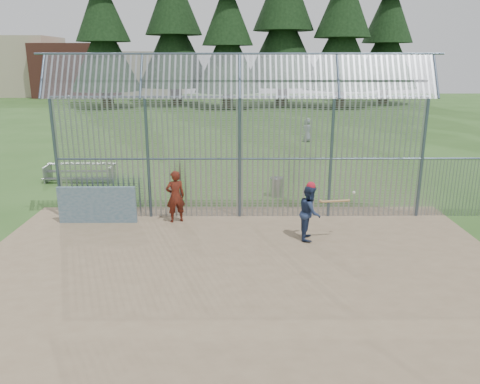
{
  "coord_description": "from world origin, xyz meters",
  "views": [
    {
      "loc": [
        -0.1,
        -11.5,
        5.19
      ],
      "look_at": [
        0.0,
        2.0,
        1.3
      ],
      "focal_mm": 35.0,
      "sensor_mm": 36.0,
      "label": 1
    }
  ],
  "objects_px": {
    "dugout_wall": "(97,205)",
    "trash_can": "(277,187)",
    "onlooker": "(175,196)",
    "bleacher": "(80,172)",
    "batter": "(310,212)"
  },
  "relations": [
    {
      "from": "dugout_wall",
      "to": "bleacher",
      "type": "xyz_separation_m",
      "value": [
        -2.3,
        5.36,
        -0.21
      ]
    },
    {
      "from": "dugout_wall",
      "to": "trash_can",
      "type": "distance_m",
      "value": 6.77
    },
    {
      "from": "onlooker",
      "to": "trash_can",
      "type": "bearing_deg",
      "value": -160.91
    },
    {
      "from": "onlooker",
      "to": "bleacher",
      "type": "relative_size",
      "value": 0.57
    },
    {
      "from": "dugout_wall",
      "to": "batter",
      "type": "height_order",
      "value": "batter"
    },
    {
      "from": "batter",
      "to": "onlooker",
      "type": "height_order",
      "value": "onlooker"
    },
    {
      "from": "onlooker",
      "to": "trash_can",
      "type": "height_order",
      "value": "onlooker"
    },
    {
      "from": "batter",
      "to": "onlooker",
      "type": "bearing_deg",
      "value": 78.52
    },
    {
      "from": "onlooker",
      "to": "bleacher",
      "type": "xyz_separation_m",
      "value": [
        -4.82,
        5.28,
        -0.46
      ]
    },
    {
      "from": "dugout_wall",
      "to": "onlooker",
      "type": "xyz_separation_m",
      "value": [
        2.52,
        0.09,
        0.25
      ]
    },
    {
      "from": "trash_can",
      "to": "onlooker",
      "type": "bearing_deg",
      "value": -140.5
    },
    {
      "from": "dugout_wall",
      "to": "batter",
      "type": "distance_m",
      "value": 6.8
    },
    {
      "from": "batter",
      "to": "bleacher",
      "type": "bearing_deg",
      "value": 61.73
    },
    {
      "from": "onlooker",
      "to": "bleacher",
      "type": "bearing_deg",
      "value": -68.01
    },
    {
      "from": "batter",
      "to": "onlooker",
      "type": "xyz_separation_m",
      "value": [
        -4.12,
        1.54,
        0.04
      ]
    }
  ]
}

